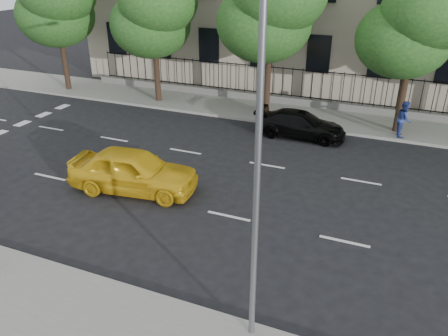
# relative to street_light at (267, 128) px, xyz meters

# --- Properties ---
(ground) EXTENTS (120.00, 120.00, 0.00)m
(ground) POSITION_rel_street_light_xyz_m (-2.50, 1.77, -5.15)
(ground) COLOR black
(ground) RESTS_ON ground
(far_sidewalk) EXTENTS (60.00, 4.00, 0.15)m
(far_sidewalk) POSITION_rel_street_light_xyz_m (-2.50, 15.77, -5.07)
(far_sidewalk) COLOR gray
(far_sidewalk) RESTS_ON ground
(lane_markings) EXTENTS (49.60, 4.62, 0.01)m
(lane_markings) POSITION_rel_street_light_xyz_m (-2.50, 6.52, -5.14)
(lane_markings) COLOR silver
(lane_markings) RESTS_ON ground
(iron_fence) EXTENTS (30.00, 0.50, 2.20)m
(iron_fence) POSITION_rel_street_light_xyz_m (-2.50, 17.47, -4.50)
(iron_fence) COLOR slate
(iron_fence) RESTS_ON far_sidewalk
(street_light) EXTENTS (0.25, 3.32, 8.05)m
(street_light) POSITION_rel_street_light_xyz_m (0.00, 0.00, 0.00)
(street_light) COLOR slate
(street_light) RESTS_ON near_sidewalk
(tree_b) EXTENTS (5.53, 5.12, 8.97)m
(tree_b) POSITION_rel_street_light_xyz_m (-11.46, 15.13, 0.69)
(tree_b) COLOR #382619
(tree_b) RESTS_ON far_sidewalk
(tree_d) EXTENTS (5.34, 4.94, 8.84)m
(tree_d) POSITION_rel_street_light_xyz_m (2.54, 15.13, 0.69)
(tree_d) COLOR #382619
(tree_d) RESTS_ON far_sidewalk
(yellow_taxi) EXTENTS (5.19, 2.65, 1.69)m
(yellow_taxi) POSITION_rel_street_light_xyz_m (-6.61, 4.67, -4.30)
(yellow_taxi) COLOR yellow
(yellow_taxi) RESTS_ON ground
(black_sedan) EXTENTS (4.52, 1.86, 1.31)m
(black_sedan) POSITION_rel_street_light_xyz_m (-1.98, 12.64, -4.49)
(black_sedan) COLOR black
(black_sedan) RESTS_ON ground
(pedestrian_far) EXTENTS (0.79, 0.95, 1.78)m
(pedestrian_far) POSITION_rel_street_light_xyz_m (2.77, 14.30, -4.11)
(pedestrian_far) COLOR navy
(pedestrian_far) RESTS_ON far_sidewalk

